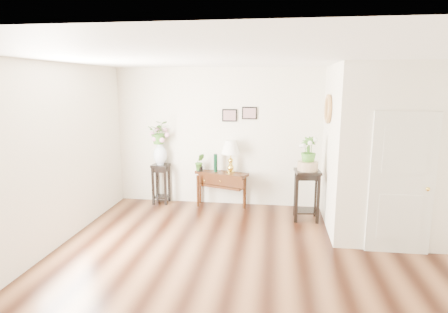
% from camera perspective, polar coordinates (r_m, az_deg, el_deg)
% --- Properties ---
extents(floor, '(6.00, 5.50, 0.02)m').
position_cam_1_polar(floor, '(5.36, 4.22, -16.50)').
color(floor, brown).
rests_on(floor, ground).
extents(ceiling, '(6.00, 5.50, 0.02)m').
position_cam_1_polar(ceiling, '(4.77, 4.71, 14.89)').
color(ceiling, white).
rests_on(ceiling, ground).
extents(wall_back, '(6.00, 0.02, 2.80)m').
position_cam_1_polar(wall_back, '(7.58, 5.75, 2.82)').
color(wall_back, '#F3E7CB').
rests_on(wall_back, ground).
extents(wall_front, '(6.00, 0.02, 2.80)m').
position_cam_1_polar(wall_front, '(2.29, -0.05, -17.07)').
color(wall_front, '#F3E7CB').
rests_on(wall_front, ground).
extents(wall_left, '(0.02, 5.50, 2.80)m').
position_cam_1_polar(wall_left, '(5.87, -26.22, -0.68)').
color(wall_left, '#F3E7CB').
rests_on(wall_left, ground).
extents(partition, '(1.80, 1.95, 2.80)m').
position_cam_1_polar(partition, '(6.86, 23.23, 1.11)').
color(partition, '#F3E7CB').
rests_on(partition, floor).
extents(door, '(0.90, 0.05, 2.10)m').
position_cam_1_polar(door, '(5.99, 25.43, -3.84)').
color(door, beige).
rests_on(door, floor).
extents(art_print_left, '(0.30, 0.02, 0.25)m').
position_cam_1_polar(art_print_left, '(7.56, 0.85, 6.29)').
color(art_print_left, black).
rests_on(art_print_left, wall_back).
extents(art_print_right, '(0.30, 0.02, 0.25)m').
position_cam_1_polar(art_print_right, '(7.52, 3.90, 6.62)').
color(art_print_right, black).
rests_on(art_print_right, wall_back).
extents(wall_ornament, '(0.07, 0.51, 0.51)m').
position_cam_1_polar(wall_ornament, '(6.72, 15.57, 7.00)').
color(wall_ornament, '#A26A3F').
rests_on(wall_ornament, partition).
extents(console_table, '(1.13, 0.70, 0.71)m').
position_cam_1_polar(console_table, '(7.69, -0.37, -4.96)').
color(console_table, '#391606').
rests_on(console_table, floor).
extents(table_lamp, '(0.45, 0.45, 0.66)m').
position_cam_1_polar(table_lamp, '(7.51, 1.02, 0.18)').
color(table_lamp, gold).
rests_on(table_lamp, console_table).
extents(green_vase, '(0.09, 0.09, 0.37)m').
position_cam_1_polar(green_vase, '(7.58, -1.30, -1.10)').
color(green_vase, black).
rests_on(green_vase, console_table).
extents(potted_plant, '(0.24, 0.21, 0.35)m').
position_cam_1_polar(potted_plant, '(7.64, -3.72, -0.97)').
color(potted_plant, '#3A7424').
rests_on(potted_plant, console_table).
extents(plant_stand_a, '(0.35, 0.35, 0.83)m').
position_cam_1_polar(plant_stand_a, '(7.96, -9.56, -4.11)').
color(plant_stand_a, black).
rests_on(plant_stand_a, floor).
extents(porcelain_vase, '(0.35, 0.35, 0.48)m').
position_cam_1_polar(porcelain_vase, '(7.82, -9.71, 0.43)').
color(porcelain_vase, silver).
rests_on(porcelain_vase, plant_stand_a).
extents(lily_arrangement, '(0.50, 0.45, 0.49)m').
position_cam_1_polar(lily_arrangement, '(7.75, -9.81, 3.47)').
color(lily_arrangement, '#3A7424').
rests_on(lily_arrangement, porcelain_vase).
extents(plant_stand_b, '(0.48, 0.48, 0.93)m').
position_cam_1_polar(plant_stand_b, '(7.06, 12.46, -5.75)').
color(plant_stand_b, black).
rests_on(plant_stand_b, floor).
extents(ceramic_bowl, '(0.40, 0.40, 0.16)m').
position_cam_1_polar(ceramic_bowl, '(6.93, 12.65, -1.41)').
color(ceramic_bowl, '#CCB195').
rests_on(ceramic_bowl, plant_stand_b).
extents(narcissus, '(0.33, 0.33, 0.49)m').
position_cam_1_polar(narcissus, '(6.87, 12.75, 0.90)').
color(narcissus, '#3A7424').
rests_on(narcissus, ceramic_bowl).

